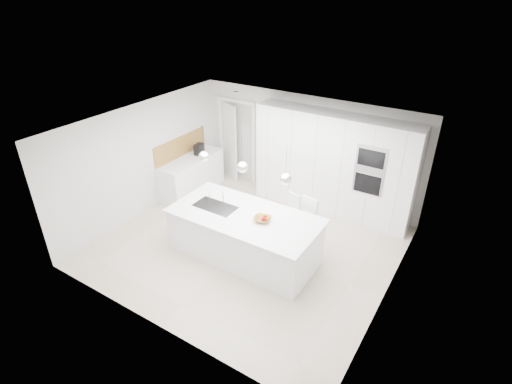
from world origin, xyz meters
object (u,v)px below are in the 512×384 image
Objects in this scene: fruit_bowl at (262,219)px; bar_stool_right at (305,226)px; bar_stool_left at (290,218)px; island_base at (244,237)px; espresso_machine at (199,149)px.

fruit_bowl is 0.28× the size of bar_stool_right.
bar_stool_left is 0.89× the size of bar_stool_right.
bar_stool_left is 0.46m from bar_stool_right.
fruit_bowl is 0.99m from bar_stool_right.
bar_stool_right reaches higher than bar_stool_left.
espresso_machine is at bearing 144.39° from island_base.
fruit_bowl is 0.31× the size of bar_stool_left.
bar_stool_left is (0.10, 0.93, -0.44)m from fruit_bowl.
espresso_machine reaches higher than island_base.
bar_stool_right reaches higher than fruit_bowl.
bar_stool_right is at bearing -8.77° from bar_stool_left.
espresso_machine is (-2.53, 1.81, 0.61)m from island_base.
bar_stool_right reaches higher than island_base.
bar_stool_left reaches higher than island_base.
island_base is 10.32× the size of espresso_machine.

